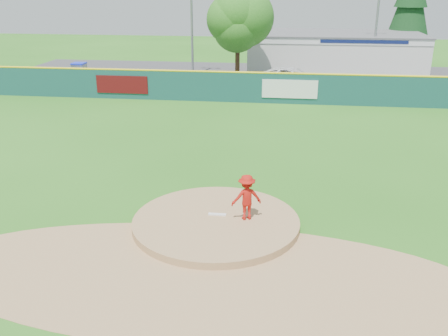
# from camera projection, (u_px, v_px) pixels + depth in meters

# --- Properties ---
(ground) EXTENTS (120.00, 120.00, 0.00)m
(ground) POSITION_uv_depth(u_px,v_px,m) (216.00, 226.00, 16.50)
(ground) COLOR #286B19
(ground) RESTS_ON ground
(pitchers_mound) EXTENTS (5.50, 5.50, 0.50)m
(pitchers_mound) POSITION_uv_depth(u_px,v_px,m) (216.00, 226.00, 16.50)
(pitchers_mound) COLOR #9E774C
(pitchers_mound) RESTS_ON ground
(pitching_rubber) EXTENTS (0.60, 0.15, 0.04)m
(pitching_rubber) POSITION_uv_depth(u_px,v_px,m) (217.00, 214.00, 16.69)
(pitching_rubber) COLOR white
(pitching_rubber) RESTS_ON pitchers_mound
(infield_dirt_arc) EXTENTS (15.40, 15.40, 0.01)m
(infield_dirt_arc) POSITION_uv_depth(u_px,v_px,m) (200.00, 275.00, 13.72)
(infield_dirt_arc) COLOR #9E774C
(infield_dirt_arc) RESTS_ON ground
(parking_lot) EXTENTS (44.00, 16.00, 0.02)m
(parking_lot) POSITION_uv_depth(u_px,v_px,m) (264.00, 78.00, 41.56)
(parking_lot) COLOR #38383A
(parking_lot) RESTS_ON ground
(pitcher) EXTENTS (1.13, 0.88, 1.54)m
(pitcher) POSITION_uv_depth(u_px,v_px,m) (247.00, 197.00, 16.17)
(pitcher) COLOR #B3160F
(pitcher) RESTS_ON pitchers_mound
(van) EXTENTS (5.67, 4.00, 1.44)m
(van) POSITION_uv_depth(u_px,v_px,m) (292.00, 78.00, 37.85)
(van) COLOR white
(van) RESTS_ON parking_lot
(pool_building_grp) EXTENTS (15.20, 8.20, 3.31)m
(pool_building_grp) POSITION_uv_depth(u_px,v_px,m) (334.00, 52.00, 44.87)
(pool_building_grp) COLOR silver
(pool_building_grp) RESTS_ON ground
(fence_banners) EXTENTS (14.94, 0.04, 1.20)m
(fence_banners) POSITION_uv_depth(u_px,v_px,m) (204.00, 87.00, 33.21)
(fence_banners) COLOR #510B0E
(fence_banners) RESTS_ON ground
(playground_slide) EXTENTS (1.00, 2.82, 1.55)m
(playground_slide) POSITION_uv_depth(u_px,v_px,m) (79.00, 73.00, 39.62)
(playground_slide) COLOR #1A2DE1
(playground_slide) RESTS_ON ground
(outfield_fence) EXTENTS (40.00, 0.14, 2.07)m
(outfield_fence) POSITION_uv_depth(u_px,v_px,m) (256.00, 87.00, 32.83)
(outfield_fence) COLOR #154443
(outfield_fence) RESTS_ON ground
(deciduous_tree) EXTENTS (5.60, 5.60, 7.36)m
(deciduous_tree) POSITION_uv_depth(u_px,v_px,m) (238.00, 23.00, 38.35)
(deciduous_tree) COLOR #382314
(deciduous_tree) RESTS_ON ground
(conifer_tree) EXTENTS (4.40, 4.40, 9.50)m
(conifer_tree) POSITION_uv_depth(u_px,v_px,m) (411.00, 5.00, 46.36)
(conifer_tree) COLOR #382314
(conifer_tree) RESTS_ON ground
(light_pole_left) EXTENTS (1.75, 0.25, 11.00)m
(light_pole_left) POSITION_uv_depth(u_px,v_px,m) (191.00, 2.00, 40.18)
(light_pole_left) COLOR gray
(light_pole_left) RESTS_ON ground
(light_pole_right) EXTENTS (1.75, 0.25, 10.00)m
(light_pole_right) POSITION_uv_depth(u_px,v_px,m) (378.00, 8.00, 40.36)
(light_pole_right) COLOR gray
(light_pole_right) RESTS_ON ground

